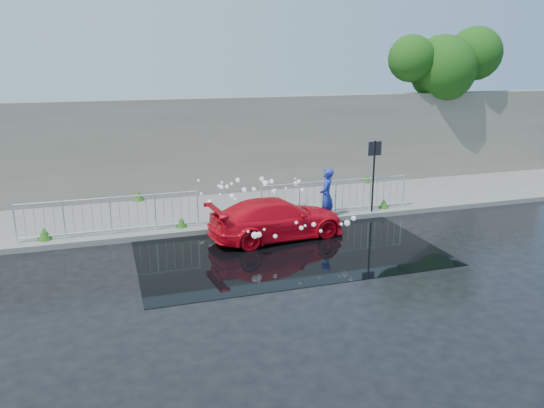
% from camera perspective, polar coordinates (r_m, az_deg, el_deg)
% --- Properties ---
extents(ground, '(90.00, 90.00, 0.00)m').
position_cam_1_polar(ground, '(13.48, 0.95, -6.54)').
color(ground, black).
rests_on(ground, ground).
extents(pavement, '(30.00, 4.00, 0.15)m').
position_cam_1_polar(pavement, '(18.00, -4.14, -0.58)').
color(pavement, '#5A5B57').
rests_on(pavement, ground).
extents(curb, '(30.00, 0.25, 0.16)m').
position_cam_1_polar(curb, '(16.15, -2.46, -2.45)').
color(curb, '#5A5B57').
rests_on(curb, ground).
extents(retaining_wall, '(30.00, 0.60, 3.50)m').
position_cam_1_polar(retaining_wall, '(19.70, -5.77, 6.23)').
color(retaining_wall, '#6D685C').
rests_on(retaining_wall, pavement).
extents(puddle, '(8.00, 5.00, 0.01)m').
position_cam_1_polar(puddle, '(14.51, 1.56, -4.87)').
color(puddle, black).
rests_on(puddle, ground).
extents(sign_post, '(0.45, 0.06, 2.50)m').
position_cam_1_polar(sign_post, '(17.36, 10.92, 4.17)').
color(sign_post, black).
rests_on(sign_post, ground).
extents(tree, '(5.05, 2.73, 6.31)m').
position_cam_1_polar(tree, '(23.61, 18.27, 14.17)').
color(tree, '#332114').
rests_on(tree, ground).
extents(railing_left, '(5.05, 0.05, 1.10)m').
position_cam_1_polar(railing_left, '(15.78, -16.98, -1.08)').
color(railing_left, silver).
rests_on(railing_left, pavement).
extents(railing_right, '(5.05, 0.05, 1.10)m').
position_cam_1_polar(railing_right, '(17.27, 6.85, 0.92)').
color(railing_right, silver).
rests_on(railing_right, pavement).
extents(weeds, '(12.17, 3.93, 0.40)m').
position_cam_1_polar(weeds, '(17.39, -4.46, -0.32)').
color(weeds, '#1E4E14').
rests_on(weeds, pavement).
extents(water_spray, '(3.60, 5.40, 1.01)m').
position_cam_1_polar(water_spray, '(16.45, -0.44, 0.39)').
color(water_spray, white).
rests_on(water_spray, ground).
extents(red_car, '(4.15, 2.08, 1.16)m').
position_cam_1_polar(red_car, '(15.24, 0.57, -1.57)').
color(red_car, red).
rests_on(red_car, ground).
extents(person, '(0.68, 0.75, 1.72)m').
position_cam_1_polar(person, '(16.74, 5.88, 0.92)').
color(person, '#2034A4').
rests_on(person, ground).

